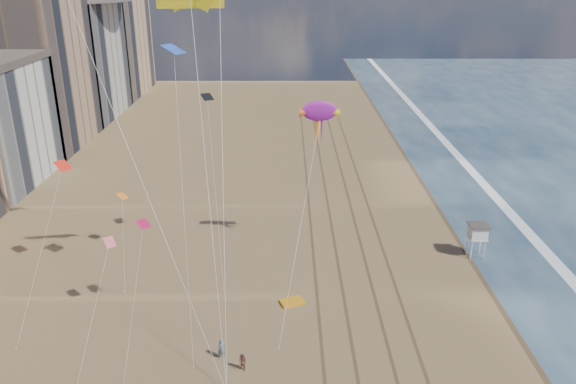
{
  "coord_description": "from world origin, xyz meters",
  "views": [
    {
      "loc": [
        -3.84,
        -19.31,
        27.48
      ],
      "look_at": [
        -3.83,
        26.0,
        9.5
      ],
      "focal_mm": 35.0,
      "sensor_mm": 36.0,
      "label": 1
    }
  ],
  "objects_px": {
    "grounded_kite": "(292,302)",
    "kite_flyer_b": "(243,362)",
    "kite_flyer_a": "(222,349)",
    "lifeguard_stand": "(478,232)",
    "show_kite": "(319,112)"
  },
  "relations": [
    {
      "from": "lifeguard_stand",
      "to": "kite_flyer_b",
      "type": "height_order",
      "value": "lifeguard_stand"
    },
    {
      "from": "lifeguard_stand",
      "to": "show_kite",
      "type": "xyz_separation_m",
      "value": [
        -16.29,
        0.55,
        12.31
      ]
    },
    {
      "from": "lifeguard_stand",
      "to": "kite_flyer_a",
      "type": "xyz_separation_m",
      "value": [
        -24.27,
        -16.33,
        -1.9
      ]
    },
    {
      "from": "grounded_kite",
      "to": "kite_flyer_b",
      "type": "relative_size",
      "value": 1.4
    },
    {
      "from": "kite_flyer_a",
      "to": "kite_flyer_b",
      "type": "relative_size",
      "value": 1.18
    },
    {
      "from": "kite_flyer_a",
      "to": "show_kite",
      "type": "bearing_deg",
      "value": 50.39
    },
    {
      "from": "grounded_kite",
      "to": "kite_flyer_a",
      "type": "distance_m",
      "value": 9.33
    },
    {
      "from": "kite_flyer_a",
      "to": "kite_flyer_b",
      "type": "height_order",
      "value": "kite_flyer_a"
    },
    {
      "from": "grounded_kite",
      "to": "kite_flyer_a",
      "type": "bearing_deg",
      "value": -146.32
    },
    {
      "from": "grounded_kite",
      "to": "kite_flyer_b",
      "type": "xyz_separation_m",
      "value": [
        -3.7,
        -8.99,
        0.61
      ]
    },
    {
      "from": "lifeguard_stand",
      "to": "kite_flyer_a",
      "type": "distance_m",
      "value": 29.32
    },
    {
      "from": "grounded_kite",
      "to": "kite_flyer_a",
      "type": "height_order",
      "value": "kite_flyer_a"
    },
    {
      "from": "show_kite",
      "to": "lifeguard_stand",
      "type": "bearing_deg",
      "value": -1.94
    },
    {
      "from": "grounded_kite",
      "to": "show_kite",
      "type": "distance_m",
      "value": 17.79
    },
    {
      "from": "lifeguard_stand",
      "to": "kite_flyer_a",
      "type": "bearing_deg",
      "value": -146.06
    }
  ]
}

